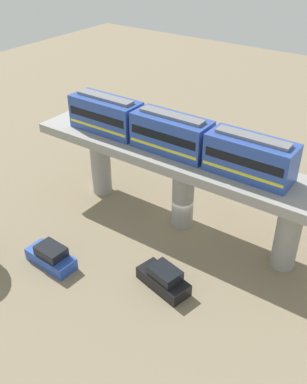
{
  "coord_description": "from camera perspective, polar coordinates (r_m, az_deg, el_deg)",
  "views": [
    {
      "loc": [
        27.41,
        16.33,
        23.73
      ],
      "look_at": [
        2.5,
        -1.35,
        4.16
      ],
      "focal_mm": 41.18,
      "sensor_mm": 36.0,
      "label": 1
    }
  ],
  "objects": [
    {
      "name": "tree_near_viaduct",
      "position": [
        50.08,
        -0.67,
        9.13
      ],
      "size": [
        3.55,
        3.55,
        5.54
      ],
      "color": "brown",
      "rests_on": "ground"
    },
    {
      "name": "train",
      "position": [
        36.01,
        2.32,
        7.53
      ],
      "size": [
        2.64,
        20.5,
        3.24
      ],
      "color": "#2D4CA5",
      "rests_on": "viaduct"
    },
    {
      "name": "viaduct",
      "position": [
        36.85,
        3.97,
        2.54
      ],
      "size": [
        5.2,
        28.85,
        6.93
      ],
      "color": "#999691",
      "rests_on": "ground"
    },
    {
      "name": "parked_car_blue",
      "position": [
        35.94,
        -13.13,
        -8.16
      ],
      "size": [
        2.01,
        4.29,
        1.76
      ],
      "rotation": [
        0.0,
        0.0,
        -0.05
      ],
      "color": "#284CB7",
      "rests_on": "ground"
    },
    {
      "name": "parked_car_black",
      "position": [
        33.19,
        1.33,
        -11.2
      ],
      "size": [
        2.69,
        4.49,
        1.76
      ],
      "rotation": [
        0.0,
        0.0,
        -0.22
      ],
      "color": "black",
      "rests_on": "ground"
    },
    {
      "name": "ground_plane",
      "position": [
        39.76,
        3.69,
        -4.07
      ],
      "size": [
        120.0,
        120.0,
        0.0
      ],
      "primitive_type": "plane",
      "color": "#84755B"
    }
  ]
}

